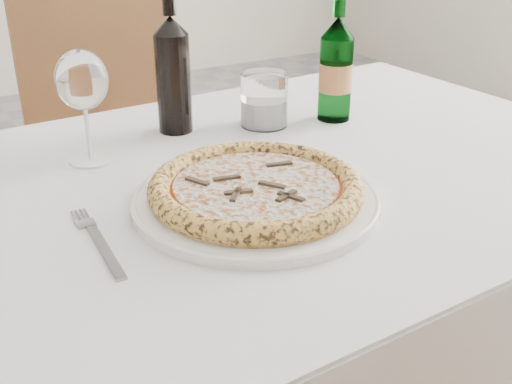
% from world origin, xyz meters
% --- Properties ---
extents(dining_table, '(1.48, 0.92, 0.76)m').
position_xyz_m(dining_table, '(-0.22, -0.29, 0.67)').
color(dining_table, brown).
rests_on(dining_table, floor).
extents(chair_far, '(0.45, 0.45, 0.93)m').
position_xyz_m(chair_far, '(-0.15, 0.55, 0.53)').
color(chair_far, brown).
rests_on(chair_far, floor).
extents(plate, '(0.36, 0.36, 0.02)m').
position_xyz_m(plate, '(-0.22, -0.39, 0.76)').
color(plate, white).
rests_on(plate, dining_table).
extents(pizza, '(0.31, 0.31, 0.03)m').
position_xyz_m(pizza, '(-0.22, -0.39, 0.78)').
color(pizza, tan).
rests_on(pizza, plate).
extents(fork, '(0.03, 0.20, 0.00)m').
position_xyz_m(fork, '(-0.45, -0.39, 0.76)').
color(fork, slate).
rests_on(fork, dining_table).
extents(wine_glass, '(0.08, 0.08, 0.19)m').
position_xyz_m(wine_glass, '(-0.38, -0.12, 0.89)').
color(wine_glass, white).
rests_on(wine_glass, dining_table).
extents(tumbler, '(0.09, 0.09, 0.10)m').
position_xyz_m(tumbler, '(-0.04, -0.10, 0.80)').
color(tumbler, white).
rests_on(tumbler, dining_table).
extents(beer_bottle, '(0.06, 0.06, 0.25)m').
position_xyz_m(beer_bottle, '(0.10, -0.14, 0.85)').
color(beer_bottle, '#307B3E').
rests_on(beer_bottle, dining_table).
extents(wine_bottle, '(0.06, 0.06, 0.26)m').
position_xyz_m(wine_bottle, '(-0.20, -0.05, 0.87)').
color(wine_bottle, black).
rests_on(wine_bottle, dining_table).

